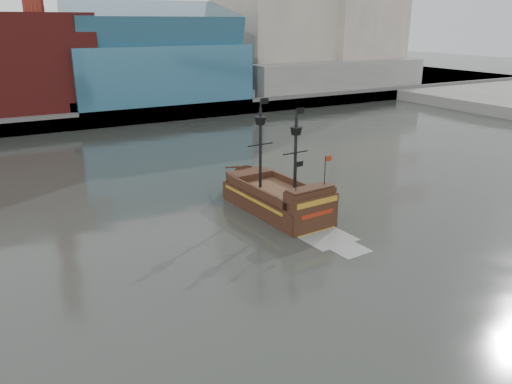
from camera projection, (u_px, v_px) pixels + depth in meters
ground at (399, 325)px, 27.22m from camera, size 400.00×400.00×0.00m
promenade_far at (77, 97)px, 102.89m from camera, size 220.00×60.00×2.00m
seawall at (112, 118)px, 78.43m from camera, size 220.00×1.00×2.60m
crane_a at (401, 7)px, 125.04m from camera, size 22.50×4.00×32.25m
crane_b at (399, 22)px, 138.88m from camera, size 19.10×4.00×26.25m
pirate_ship at (277, 202)px, 43.17m from camera, size 5.20×14.15×10.40m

